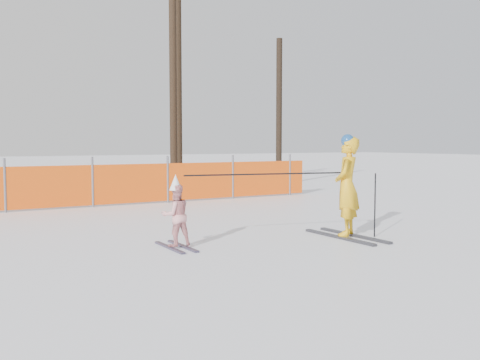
# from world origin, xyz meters

# --- Properties ---
(ground) EXTENTS (120.00, 120.00, 0.00)m
(ground) POSITION_xyz_m (0.00, 0.00, 0.00)
(ground) COLOR white
(ground) RESTS_ON ground
(adult) EXTENTS (0.72, 1.68, 1.74)m
(adult) POSITION_xyz_m (1.75, -0.07, 0.86)
(adult) COLOR black
(adult) RESTS_ON ground
(child) EXTENTS (0.47, 1.02, 1.12)m
(child) POSITION_xyz_m (-1.09, 0.57, 0.51)
(child) COLOR black
(child) RESTS_ON ground
(ski_poles) EXTENTS (3.18, 0.84, 1.11)m
(ski_poles) POSITION_xyz_m (0.87, 0.10, 0.94)
(ski_poles) COLOR black
(ski_poles) RESTS_ON ground
(safety_fence) EXTENTS (14.50, 0.06, 1.25)m
(safety_fence) POSITION_xyz_m (-1.57, 6.35, 0.56)
(safety_fence) COLOR #595960
(safety_fence) RESTS_ON ground
(tree_trunks) EXTENTS (4.73, 1.15, 7.32)m
(tree_trunks) POSITION_xyz_m (4.00, 10.07, 3.40)
(tree_trunks) COLOR black
(tree_trunks) RESTS_ON ground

